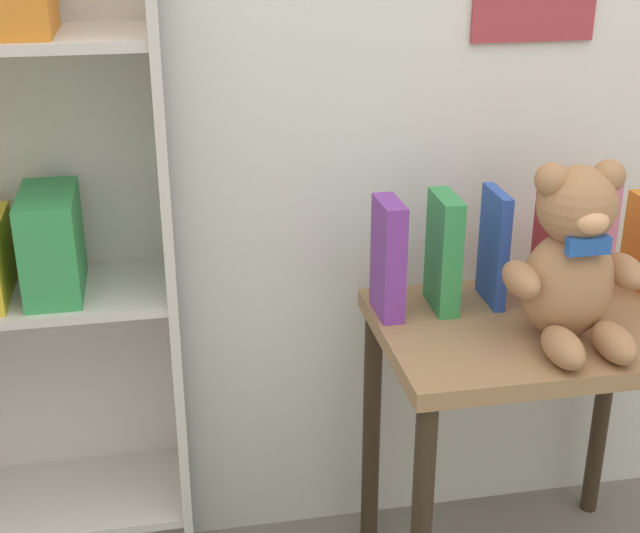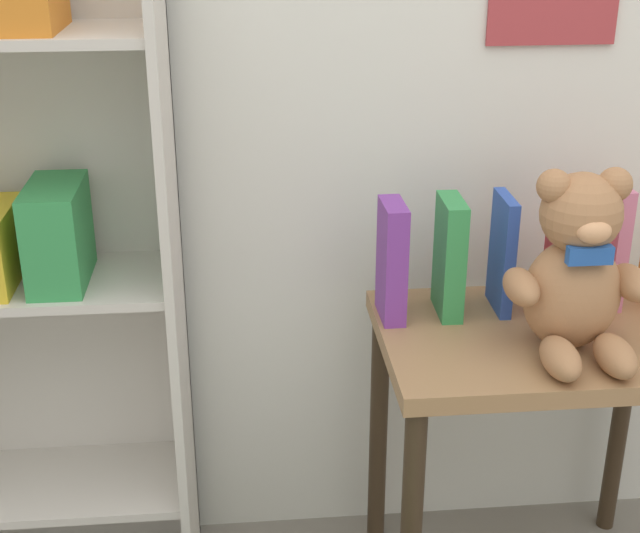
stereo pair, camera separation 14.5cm
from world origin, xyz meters
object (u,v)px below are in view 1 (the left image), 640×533
at_px(teddy_bear, 573,262).
at_px(book_standing_red, 549,249).
at_px(book_standing_purple, 388,259).
at_px(book_standing_pink, 597,236).
at_px(bookshelf_side, 19,238).
at_px(book_standing_green, 442,253).
at_px(display_table, 532,370).
at_px(book_standing_blue, 494,247).

height_order(teddy_bear, book_standing_red, teddy_bear).
xyz_separation_m(book_standing_purple, book_standing_pink, (0.45, 0.02, 0.01)).
relative_size(bookshelf_side, book_standing_green, 6.12).
bearing_deg(display_table, book_standing_red, 60.38).
distance_m(book_standing_green, book_standing_blue, 0.11).
bearing_deg(display_table, book_standing_pink, 34.34).
bearing_deg(book_standing_green, book_standing_blue, 6.10).
bearing_deg(book_standing_green, book_standing_purple, -173.77).
height_order(teddy_bear, book_standing_pink, teddy_bear).
bearing_deg(bookshelf_side, book_standing_red, -2.96).
height_order(bookshelf_side, book_standing_red, bookshelf_side).
bearing_deg(book_standing_blue, book_standing_red, -6.52).
bearing_deg(book_standing_red, book_standing_blue, 174.99).
distance_m(book_standing_green, book_standing_pink, 0.34).
relative_size(bookshelf_side, book_standing_red, 6.50).
bearing_deg(book_standing_green, book_standing_red, -0.08).
bearing_deg(book_standing_purple, book_standing_blue, 3.74).
height_order(bookshelf_side, display_table, bookshelf_side).
bearing_deg(book_standing_purple, book_standing_red, -0.39).
distance_m(book_standing_purple, book_standing_red, 0.34).
distance_m(display_table, book_standing_purple, 0.37).
height_order(teddy_bear, book_standing_green, teddy_bear).
distance_m(bookshelf_side, book_standing_green, 0.81).
relative_size(teddy_bear, book_standing_red, 1.54).
distance_m(display_table, book_standing_red, 0.25).
xyz_separation_m(book_standing_purple, book_standing_green, (0.11, 0.01, 0.00)).
xyz_separation_m(book_standing_blue, book_standing_red, (0.11, -0.02, -0.01)).
bearing_deg(teddy_bear, bookshelf_side, 167.35).
xyz_separation_m(bookshelf_side, book_standing_blue, (0.92, -0.04, -0.07)).
xyz_separation_m(teddy_bear, book_standing_blue, (-0.08, 0.19, -0.04)).
height_order(book_standing_green, book_standing_red, book_standing_green).
bearing_deg(bookshelf_side, book_standing_purple, -4.68).
height_order(teddy_bear, book_standing_purple, teddy_bear).
xyz_separation_m(book_standing_red, book_standing_pink, (0.11, 0.02, 0.01)).
relative_size(display_table, book_standing_red, 2.85).
xyz_separation_m(display_table, book_standing_red, (0.06, 0.10, 0.22)).
xyz_separation_m(bookshelf_side, teddy_bear, (1.00, -0.22, -0.03)).
height_order(display_table, book_standing_purple, book_standing_purple).
relative_size(book_standing_green, book_standing_pink, 0.94).
xyz_separation_m(book_standing_green, book_standing_pink, (0.34, 0.01, 0.01)).
bearing_deg(display_table, book_standing_blue, 116.24).
distance_m(bookshelf_side, teddy_bear, 1.02).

